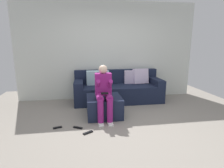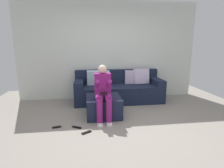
{
  "view_description": "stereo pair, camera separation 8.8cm",
  "coord_description": "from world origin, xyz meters",
  "px_view_note": "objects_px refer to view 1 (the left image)",
  "views": [
    {
      "loc": [
        -0.7,
        -3.02,
        1.53
      ],
      "look_at": [
        -0.04,
        1.19,
        0.6
      ],
      "focal_mm": 28.96,
      "sensor_mm": 36.0,
      "label": 1
    },
    {
      "loc": [
        -0.61,
        -3.04,
        1.53
      ],
      "look_at": [
        -0.04,
        1.19,
        0.6
      ],
      "focal_mm": 28.96,
      "sensor_mm": 36.0,
      "label": 2
    }
  ],
  "objects_px": {
    "couch_sectional": "(118,89)",
    "remote_under_side_table": "(58,128)",
    "remote_near_ottoman": "(88,133)",
    "person_seated": "(104,91)",
    "ottoman": "(104,106)",
    "remote_by_storage_bin": "(78,128)"
  },
  "relations": [
    {
      "from": "remote_near_ottoman",
      "to": "remote_under_side_table",
      "type": "height_order",
      "value": "same"
    },
    {
      "from": "remote_near_ottoman",
      "to": "person_seated",
      "type": "bearing_deg",
      "value": 26.23
    },
    {
      "from": "remote_by_storage_bin",
      "to": "remote_under_side_table",
      "type": "relative_size",
      "value": 1.15
    },
    {
      "from": "ottoman",
      "to": "remote_near_ottoman",
      "type": "distance_m",
      "value": 0.88
    },
    {
      "from": "ottoman",
      "to": "remote_by_storage_bin",
      "type": "bearing_deg",
      "value": -136.02
    },
    {
      "from": "ottoman",
      "to": "remote_under_side_table",
      "type": "distance_m",
      "value": 1.07
    },
    {
      "from": "ottoman",
      "to": "person_seated",
      "type": "distance_m",
      "value": 0.44
    },
    {
      "from": "couch_sectional",
      "to": "remote_near_ottoman",
      "type": "xyz_separation_m",
      "value": [
        -0.88,
        -1.79,
        -0.31
      ]
    },
    {
      "from": "couch_sectional",
      "to": "person_seated",
      "type": "relative_size",
      "value": 2.08
    },
    {
      "from": "person_seated",
      "to": "remote_near_ottoman",
      "type": "xyz_separation_m",
      "value": [
        -0.35,
        -0.56,
        -0.59
      ]
    },
    {
      "from": "ottoman",
      "to": "remote_by_storage_bin",
      "type": "height_order",
      "value": "ottoman"
    },
    {
      "from": "couch_sectional",
      "to": "remote_by_storage_bin",
      "type": "height_order",
      "value": "couch_sectional"
    },
    {
      "from": "person_seated",
      "to": "remote_by_storage_bin",
      "type": "relative_size",
      "value": 6.06
    },
    {
      "from": "couch_sectional",
      "to": "remote_under_side_table",
      "type": "relative_size",
      "value": 14.49
    },
    {
      "from": "couch_sectional",
      "to": "remote_under_side_table",
      "type": "bearing_deg",
      "value": -133.8
    },
    {
      "from": "couch_sectional",
      "to": "remote_under_side_table",
      "type": "xyz_separation_m",
      "value": [
        -1.44,
        -1.5,
        -0.31
      ]
    },
    {
      "from": "person_seated",
      "to": "remote_near_ottoman",
      "type": "distance_m",
      "value": 0.89
    },
    {
      "from": "person_seated",
      "to": "remote_by_storage_bin",
      "type": "distance_m",
      "value": 0.87
    },
    {
      "from": "ottoman",
      "to": "remote_under_side_table",
      "type": "xyz_separation_m",
      "value": [
        -0.94,
        -0.48,
        -0.2
      ]
    },
    {
      "from": "ottoman",
      "to": "person_seated",
      "type": "bearing_deg",
      "value": -96.92
    },
    {
      "from": "remote_near_ottoman",
      "to": "remote_by_storage_bin",
      "type": "bearing_deg",
      "value": 97.34
    },
    {
      "from": "couch_sectional",
      "to": "remote_under_side_table",
      "type": "height_order",
      "value": "couch_sectional"
    }
  ]
}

